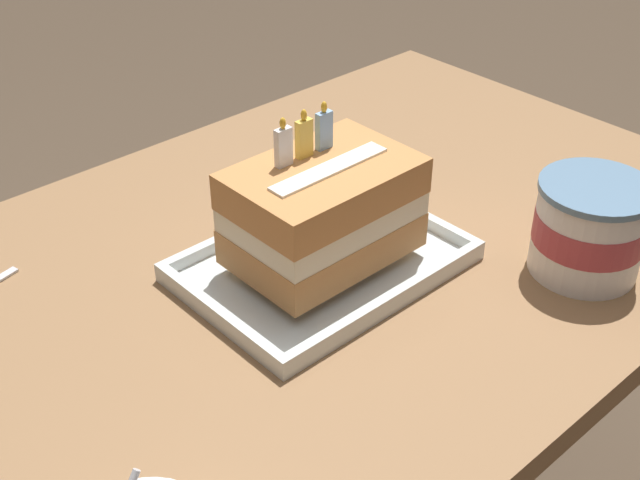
% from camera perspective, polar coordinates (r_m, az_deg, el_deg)
% --- Properties ---
extents(dining_table, '(1.16, 0.75, 0.70)m').
position_cam_1_polar(dining_table, '(1.09, -0.17, -5.13)').
color(dining_table, olive).
rests_on(dining_table, ground_plane).
extents(foil_tray, '(0.32, 0.23, 0.02)m').
position_cam_1_polar(foil_tray, '(1.00, 0.19, -1.67)').
color(foil_tray, silver).
rests_on(foil_tray, dining_table).
extents(birthday_cake, '(0.21, 0.14, 0.17)m').
position_cam_1_polar(birthday_cake, '(0.96, 0.19, 2.02)').
color(birthday_cake, '#C18147').
rests_on(birthday_cake, foil_tray).
extents(ice_cream_tub, '(0.13, 0.13, 0.11)m').
position_cam_1_polar(ice_cream_tub, '(1.02, 17.74, 0.79)').
color(ice_cream_tub, white).
rests_on(ice_cream_tub, dining_table).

